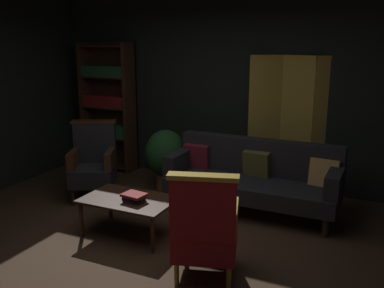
{
  "coord_description": "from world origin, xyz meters",
  "views": [
    {
      "loc": [
        2.05,
        -3.58,
        2.16
      ],
      "look_at": [
        0.0,
        0.8,
        0.95
      ],
      "focal_mm": 40.93,
      "sensor_mm": 36.0,
      "label": 1
    }
  ],
  "objects_px": {
    "armchair_gilt_accent": "(205,228)",
    "book_navy_cloth": "(134,200)",
    "armchair_wing_left": "(93,163)",
    "potted_plant": "(166,156)",
    "folding_screen": "(328,125)",
    "book_red_leather": "(134,195)",
    "coffee_table": "(129,202)",
    "bookshelf": "(108,105)",
    "book_black_cloth": "(134,198)",
    "velvet_couch": "(254,176)"
  },
  "relations": [
    {
      "from": "armchair_gilt_accent",
      "to": "book_navy_cloth",
      "type": "distance_m",
      "value": 1.1
    },
    {
      "from": "armchair_wing_left",
      "to": "potted_plant",
      "type": "bearing_deg",
      "value": 42.05
    },
    {
      "from": "folding_screen",
      "to": "armchair_gilt_accent",
      "type": "bearing_deg",
      "value": -103.23
    },
    {
      "from": "potted_plant",
      "to": "book_red_leather",
      "type": "height_order",
      "value": "potted_plant"
    },
    {
      "from": "coffee_table",
      "to": "potted_plant",
      "type": "xyz_separation_m",
      "value": [
        -0.32,
        1.43,
        0.13
      ]
    },
    {
      "from": "potted_plant",
      "to": "book_red_leather",
      "type": "xyz_separation_m",
      "value": [
        0.42,
        -1.48,
        -0.01
      ]
    },
    {
      "from": "bookshelf",
      "to": "book_red_leather",
      "type": "height_order",
      "value": "bookshelf"
    },
    {
      "from": "coffee_table",
      "to": "book_navy_cloth",
      "type": "distance_m",
      "value": 0.13
    },
    {
      "from": "bookshelf",
      "to": "folding_screen",
      "type": "bearing_deg",
      "value": 3.88
    },
    {
      "from": "armchair_wing_left",
      "to": "book_navy_cloth",
      "type": "bearing_deg",
      "value": -35.06
    },
    {
      "from": "coffee_table",
      "to": "armchair_wing_left",
      "type": "relative_size",
      "value": 0.96
    },
    {
      "from": "coffee_table",
      "to": "book_navy_cloth",
      "type": "height_order",
      "value": "book_navy_cloth"
    },
    {
      "from": "armchair_wing_left",
      "to": "book_black_cloth",
      "type": "xyz_separation_m",
      "value": [
        1.16,
        -0.82,
        -0.03
      ]
    },
    {
      "from": "bookshelf",
      "to": "armchair_wing_left",
      "type": "distance_m",
      "value": 1.48
    },
    {
      "from": "bookshelf",
      "to": "book_navy_cloth",
      "type": "bearing_deg",
      "value": -49.15
    },
    {
      "from": "bookshelf",
      "to": "potted_plant",
      "type": "bearing_deg",
      "value": -22.64
    },
    {
      "from": "armchair_wing_left",
      "to": "book_red_leather",
      "type": "bearing_deg",
      "value": -35.06
    },
    {
      "from": "armchair_gilt_accent",
      "to": "folding_screen",
      "type": "bearing_deg",
      "value": 76.77
    },
    {
      "from": "bookshelf",
      "to": "coffee_table",
      "type": "bearing_deg",
      "value": -50.13
    },
    {
      "from": "coffee_table",
      "to": "book_navy_cloth",
      "type": "relative_size",
      "value": 4.89
    },
    {
      "from": "bookshelf",
      "to": "potted_plant",
      "type": "xyz_separation_m",
      "value": [
        1.35,
        -0.56,
        -0.55
      ]
    },
    {
      "from": "velvet_couch",
      "to": "armchair_wing_left",
      "type": "height_order",
      "value": "armchair_wing_left"
    },
    {
      "from": "armchair_gilt_accent",
      "to": "potted_plant",
      "type": "distance_m",
      "value": 2.39
    },
    {
      "from": "armchair_wing_left",
      "to": "book_black_cloth",
      "type": "relative_size",
      "value": 4.6
    },
    {
      "from": "folding_screen",
      "to": "book_black_cloth",
      "type": "height_order",
      "value": "folding_screen"
    },
    {
      "from": "coffee_table",
      "to": "book_black_cloth",
      "type": "xyz_separation_m",
      "value": [
        0.1,
        -0.05,
        0.09
      ]
    },
    {
      "from": "armchair_wing_left",
      "to": "book_black_cloth",
      "type": "distance_m",
      "value": 1.42
    },
    {
      "from": "folding_screen",
      "to": "bookshelf",
      "type": "relative_size",
      "value": 1.02
    },
    {
      "from": "bookshelf",
      "to": "potted_plant",
      "type": "relative_size",
      "value": 2.34
    },
    {
      "from": "book_red_leather",
      "to": "velvet_couch",
      "type": "bearing_deg",
      "value": 54.55
    },
    {
      "from": "book_navy_cloth",
      "to": "book_black_cloth",
      "type": "height_order",
      "value": "book_black_cloth"
    },
    {
      "from": "bookshelf",
      "to": "book_red_leather",
      "type": "relative_size",
      "value": 8.53
    },
    {
      "from": "bookshelf",
      "to": "armchair_wing_left",
      "type": "bearing_deg",
      "value": -63.74
    },
    {
      "from": "bookshelf",
      "to": "coffee_table",
      "type": "distance_m",
      "value": 2.69
    },
    {
      "from": "armchair_gilt_accent",
      "to": "book_navy_cloth",
      "type": "height_order",
      "value": "armchair_gilt_accent"
    },
    {
      "from": "armchair_wing_left",
      "to": "velvet_couch",
      "type": "bearing_deg",
      "value": 13.17
    },
    {
      "from": "armchair_gilt_accent",
      "to": "book_black_cloth",
      "type": "xyz_separation_m",
      "value": [
        -1.01,
        0.42,
        -0.03
      ]
    },
    {
      "from": "bookshelf",
      "to": "book_red_leather",
      "type": "distance_m",
      "value": 2.76
    },
    {
      "from": "velvet_couch",
      "to": "folding_screen",
      "type": "bearing_deg",
      "value": 53.67
    },
    {
      "from": "potted_plant",
      "to": "velvet_couch",
      "type": "bearing_deg",
      "value": -7.55
    },
    {
      "from": "bookshelf",
      "to": "book_navy_cloth",
      "type": "xyz_separation_m",
      "value": [
        1.77,
        -2.05,
        -0.62
      ]
    },
    {
      "from": "armchair_wing_left",
      "to": "book_navy_cloth",
      "type": "height_order",
      "value": "armchair_wing_left"
    },
    {
      "from": "coffee_table",
      "to": "armchair_gilt_accent",
      "type": "bearing_deg",
      "value": -23.09
    },
    {
      "from": "folding_screen",
      "to": "coffee_table",
      "type": "xyz_separation_m",
      "value": [
        -1.75,
        -2.23,
        -0.61
      ]
    },
    {
      "from": "book_black_cloth",
      "to": "armchair_gilt_accent",
      "type": "bearing_deg",
      "value": -22.75
    },
    {
      "from": "book_red_leather",
      "to": "armchair_gilt_accent",
      "type": "bearing_deg",
      "value": -22.75
    },
    {
      "from": "book_black_cloth",
      "to": "armchair_wing_left",
      "type": "bearing_deg",
      "value": 144.94
    },
    {
      "from": "velvet_couch",
      "to": "coffee_table",
      "type": "relative_size",
      "value": 2.12
    },
    {
      "from": "armchair_wing_left",
      "to": "armchair_gilt_accent",
      "type": "bearing_deg",
      "value": -29.7
    },
    {
      "from": "velvet_couch",
      "to": "book_red_leather",
      "type": "distance_m",
      "value": 1.6
    }
  ]
}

